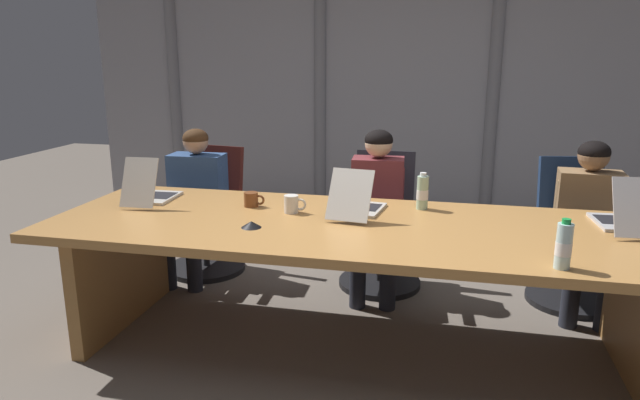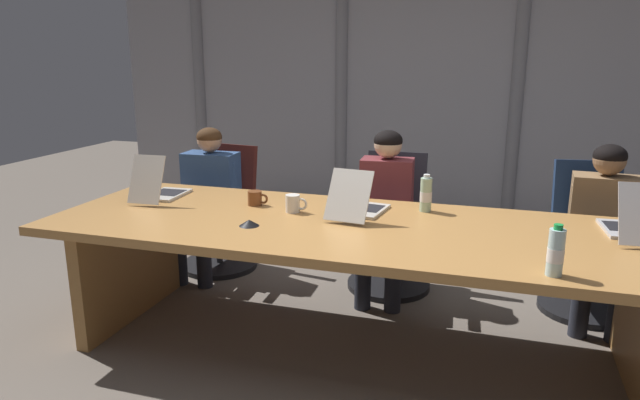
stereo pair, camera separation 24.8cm
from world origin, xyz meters
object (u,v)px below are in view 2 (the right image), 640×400
object	(u,v)px
office_chair_center	(588,257)
conference_mic_left_side	(249,223)
laptop_center	(632,225)
water_bottle_secondary	(426,195)
person_center	(603,223)
coffee_mug_far	(255,198)
person_left_mid	(385,204)
office_chair_left_mid	(391,238)
coffee_mug_near	(293,204)
water_bottle_primary	(556,252)
laptop_left_end	(160,190)
person_left_end	(207,192)
laptop_left_mid	(359,205)
office_chair_left_end	(222,222)

from	to	relation	value
office_chair_center	conference_mic_left_side	size ratio (longest dim) A/B	8.88
laptop_center	water_bottle_secondary	bearing A→B (deg)	77.26
person_center	coffee_mug_far	size ratio (longest dim) A/B	8.62
person_center	person_left_mid	bearing A→B (deg)	-86.67
office_chair_left_mid	office_chair_center	xyz separation A→B (m)	(1.32, -0.00, 0.00)
coffee_mug_near	office_chair_center	bearing A→B (deg)	26.68
office_chair_center	person_center	xyz separation A→B (m)	(0.04, -0.16, 0.28)
coffee_mug_near	coffee_mug_far	distance (m)	0.29
water_bottle_primary	coffee_mug_near	size ratio (longest dim) A/B	1.69
office_chair_left_mid	person_left_mid	world-z (taller)	person_left_mid
laptop_left_end	person_left_mid	xyz separation A→B (m)	(1.34, 0.66, -0.16)
water_bottle_primary	coffee_mug_near	distance (m)	1.51
water_bottle_primary	person_left_end	bearing A→B (deg)	150.73
laptop_left_mid	coffee_mug_near	xyz separation A→B (m)	(-0.38, -0.06, -0.00)
laptop_left_mid	conference_mic_left_side	bearing A→B (deg)	134.90
office_chair_left_end	person_left_end	size ratio (longest dim) A/B	0.86
office_chair_left_mid	water_bottle_secondary	world-z (taller)	water_bottle_secondary
office_chair_center	person_center	distance (m)	0.33
office_chair_left_mid	conference_mic_left_side	world-z (taller)	office_chair_left_mid
water_bottle_secondary	coffee_mug_near	size ratio (longest dim) A/B	1.68
office_chair_left_mid	office_chair_left_end	bearing A→B (deg)	-90.91
laptop_left_end	person_left_mid	bearing A→B (deg)	-66.11
laptop_center	coffee_mug_far	xyz separation A→B (m)	(-2.09, -0.01, -0.01)
person_left_end	person_left_mid	xyz separation A→B (m)	(1.38, -0.00, 0.02)
water_bottle_secondary	person_center	bearing A→B (deg)	23.82
office_chair_left_end	coffee_mug_near	bearing A→B (deg)	54.63
laptop_left_mid	person_left_mid	xyz separation A→B (m)	(0.03, 0.65, -0.15)
person_left_end	coffee_mug_far	distance (m)	0.95
person_left_mid	person_center	world-z (taller)	person_left_mid
person_left_end	water_bottle_primary	bearing A→B (deg)	58.86
water_bottle_primary	water_bottle_secondary	distance (m)	1.07
office_chair_left_mid	water_bottle_secondary	xyz separation A→B (m)	(0.31, -0.62, 0.50)
laptop_left_end	water_bottle_secondary	distance (m)	1.68
laptop_center	person_left_end	world-z (taller)	person_left_end
office_chair_left_mid	laptop_left_end	bearing A→B (deg)	-59.64
person_center	laptop_left_mid	bearing A→B (deg)	-61.86
person_left_end	laptop_left_end	bearing A→B (deg)	1.29
coffee_mug_far	laptop_left_mid	bearing A→B (deg)	-1.41
laptop_left_end	person_left_mid	distance (m)	1.50
conference_mic_left_side	water_bottle_secondary	bearing A→B (deg)	33.90
laptop_center	coffee_mug_near	size ratio (longest dim) A/B	3.69
office_chair_left_mid	water_bottle_primary	distance (m)	1.83
person_left_mid	water_bottle_secondary	size ratio (longest dim) A/B	5.19
person_left_end	person_center	bearing A→B (deg)	88.11
laptop_left_mid	laptop_center	size ratio (longest dim) A/B	1.02
office_chair_left_end	laptop_center	bearing A→B (deg)	81.94
laptop_left_end	laptop_center	distance (m)	2.74
office_chair_center	coffee_mug_near	xyz separation A→B (m)	(-1.75, -0.88, 0.45)
office_chair_left_mid	water_bottle_primary	size ratio (longest dim) A/B	4.31
office_chair_left_end	person_left_mid	size ratio (longest dim) A/B	0.83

